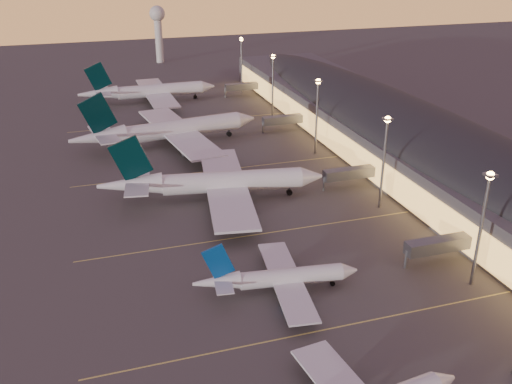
% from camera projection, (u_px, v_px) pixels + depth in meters
% --- Properties ---
extents(ground, '(700.00, 700.00, 0.00)m').
position_uv_depth(ground, '(315.00, 314.00, 111.91)').
color(ground, '#3E3C3A').
extents(airliner_narrow_north, '(34.96, 31.46, 12.48)m').
position_uv_depth(airliner_narrow_north, '(277.00, 278.00, 117.97)').
color(airliner_narrow_north, silver).
rests_on(airliner_narrow_north, ground).
extents(airliner_wide_near, '(62.93, 57.95, 20.16)m').
position_uv_depth(airliner_wide_near, '(213.00, 183.00, 159.10)').
color(airliner_wide_near, silver).
rests_on(airliner_wide_near, ground).
extents(airliner_wide_mid, '(67.85, 62.42, 21.73)m').
position_uv_depth(airliner_wide_mid, '(168.00, 130.00, 201.40)').
color(airliner_wide_mid, silver).
rests_on(airliner_wide_mid, ground).
extents(airliner_wide_far, '(60.97, 55.38, 19.55)m').
position_uv_depth(airliner_wide_far, '(149.00, 91.00, 255.14)').
color(airliner_wide_far, silver).
rests_on(airliner_wide_far, ground).
extents(terminal_building, '(56.35, 255.00, 17.46)m').
position_uv_depth(terminal_building, '(403.00, 133.00, 188.53)').
color(terminal_building, '#45454A').
rests_on(terminal_building, ground).
extents(light_masts, '(2.20, 217.20, 25.90)m').
position_uv_depth(light_masts, '(344.00, 120.00, 171.33)').
color(light_masts, slate).
rests_on(light_masts, ground).
extents(radar_tower, '(9.00, 9.00, 32.50)m').
position_uv_depth(radar_tower, '(158.00, 24.00, 332.26)').
color(radar_tower, silver).
rests_on(radar_tower, ground).
extents(lane_markings, '(90.00, 180.36, 0.00)m').
position_uv_depth(lane_markings, '(254.00, 225.00, 146.75)').
color(lane_markings, '#D8C659').
rests_on(lane_markings, ground).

